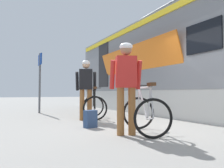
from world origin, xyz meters
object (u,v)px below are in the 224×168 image
bicycle_far_black (94,106)px  backpack_on_platform (90,119)px  cyclist_far_in_dark (86,84)px  bicycle_near_silver (145,113)px  platform_sign_post (40,73)px  cyclist_near_in_red (126,80)px

bicycle_far_black → backpack_on_platform: 1.76m
backpack_on_platform → cyclist_far_in_dark: bearing=60.7°
bicycle_near_silver → platform_sign_post: bearing=101.7°
cyclist_near_in_red → cyclist_far_in_dark: 2.49m
bicycle_far_black → platform_sign_post: platform_sign_post is taller
cyclist_near_in_red → bicycle_far_black: size_ratio=1.42×
bicycle_far_black → backpack_on_platform: bicycle_far_black is taller
bicycle_far_black → backpack_on_platform: (-0.75, -1.58, -0.20)m
cyclist_near_in_red → cyclist_far_in_dark: bearing=87.5°
cyclist_far_in_dark → bicycle_far_black: cyclist_far_in_dark is taller
platform_sign_post → bicycle_far_black: bearing=-66.7°
cyclist_near_in_red → cyclist_far_in_dark: (0.11, 2.49, 0.00)m
bicycle_near_silver → backpack_on_platform: size_ratio=3.12×
bicycle_far_black → platform_sign_post: size_ratio=0.52×
cyclist_far_in_dark → bicycle_near_silver: 2.62m
cyclist_near_in_red → backpack_on_platform: cyclist_near_in_red is taller
cyclist_near_in_red → platform_sign_post: platform_sign_post is taller
bicycle_near_silver → cyclist_far_in_dark: bearing=97.0°
cyclist_far_in_dark → bicycle_near_silver: (0.31, -2.52, -0.65)m
platform_sign_post → cyclist_near_in_red: bearing=-82.4°
platform_sign_post → cyclist_far_in_dark: bearing=-74.5°
cyclist_near_in_red → bicycle_far_black: (0.47, 2.72, -0.65)m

